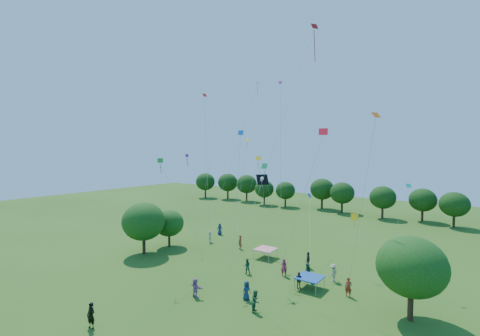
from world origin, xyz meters
name	(u,v)px	position (x,y,z in m)	size (l,w,h in m)	color
near_tree_west	(144,221)	(-14.89, 14.62, 4.02)	(5.13, 5.13, 6.33)	#422B19
near_tree_north	(169,223)	(-14.71, 18.52, 3.11)	(3.84, 3.84, 4.84)	#422B19
near_tree_east	(411,267)	(13.94, 16.21, 4.05)	(4.94, 4.94, 6.28)	#422B19
treeline	(353,194)	(-1.73, 55.43, 4.09)	(88.01, 8.77, 6.77)	#422B19
tent_red_stripe	(265,249)	(-2.04, 22.02, 1.04)	(2.20, 2.20, 1.10)	red
tent_blue	(310,277)	(5.63, 17.07, 1.04)	(2.20, 2.20, 1.10)	#174597
man_in_black	(91,316)	(-4.27, 1.85, 0.92)	(0.68, 0.44, 1.83)	black
crowd_person_0	(414,273)	(13.18, 24.44, 0.81)	(0.80, 0.43, 1.62)	#1A204C
crowd_person_1	(240,242)	(-6.43, 23.01, 0.90)	(0.67, 0.43, 1.80)	maroon
crowd_person_2	(256,301)	(3.93, 10.62, 0.85)	(0.84, 0.45, 1.70)	#235335
crowd_person_3	(210,237)	(-11.63, 23.07, 0.80)	(1.05, 0.47, 1.60)	#A7A686
crowd_person_4	(308,260)	(3.43, 21.80, 0.88)	(1.03, 0.47, 1.76)	#372E2C
crowd_person_5	(401,279)	(12.41, 22.02, 0.82)	(1.53, 0.55, 1.64)	#8C527C
crowd_person_6	(246,290)	(2.20, 11.86, 0.80)	(0.79, 0.43, 1.61)	navy
crowd_person_7	(348,287)	(9.02, 17.47, 0.83)	(0.62, 0.40, 1.66)	maroon
crowd_person_8	(307,272)	(4.79, 18.49, 0.86)	(0.85, 0.46, 1.72)	#22512F
crowd_person_9	(333,273)	(6.84, 19.90, 0.84)	(1.10, 0.50, 1.69)	#A5A384
crowd_person_10	(299,280)	(4.83, 16.47, 0.77)	(0.90, 0.41, 1.54)	#3D3331
crowd_person_11	(195,287)	(-1.70, 9.78, 0.81)	(1.51, 0.54, 1.62)	#9F61A6
crowd_person_12	(220,229)	(-13.13, 27.11, 0.86)	(0.84, 0.46, 1.71)	navy
crowd_person_13	(284,267)	(2.32, 18.34, 0.88)	(0.66, 0.42, 1.76)	maroon
crowd_person_14	(247,266)	(-1.06, 16.70, 0.78)	(0.77, 0.42, 1.56)	#275C3B
pirate_kite	(262,181)	(0.96, 16.38, 9.69)	(3.11, 3.31, 8.99)	black
red_high_kite	(299,76)	(3.43, 19.12, 19.89)	(5.21, 7.71, 23.87)	red
small_kite_0	(206,141)	(-5.59, 15.64, 13.66)	(2.84, 2.54, 17.51)	red
small_kite_1	(356,221)	(7.99, 23.23, 5.49)	(3.28, 0.43, 4.89)	yellow
small_kite_2	(244,163)	(-6.88, 24.57, 11.03)	(1.17, 4.81, 12.99)	gold
small_kite_3	(169,179)	(-7.21, 11.81, 9.75)	(4.05, 3.18, 10.56)	#167B23
small_kite_4	(238,169)	(0.41, 13.18, 10.99)	(1.47, 0.41, 13.09)	blue
small_kite_5	(281,150)	(2.82, 16.58, 12.68)	(0.98, 1.09, 17.83)	#891679
small_kite_6	(246,118)	(-9.13, 28.30, 17.32)	(5.65, 4.89, 21.25)	silver
small_kite_7	(404,202)	(12.25, 23.52, 7.71)	(2.20, 0.50, 8.20)	#0AA38D
small_kite_8	(310,173)	(8.64, 9.93, 11.10)	(5.47, 3.10, 12.67)	red
small_kite_9	(366,178)	(11.78, 11.50, 10.78)	(3.82, 7.71, 13.45)	#E3560B
small_kite_10	(255,172)	(-3.51, 22.02, 10.13)	(3.38, 1.05, 10.66)	yellow
small_kite_11	(267,181)	(0.50, 18.04, 9.48)	(3.94, 2.51, 9.99)	#1A9252
small_kite_12	(310,205)	(1.71, 26.00, 6.05)	(3.69, 8.13, 6.00)	blue
small_kite_13	(189,174)	(-12.79, 20.41, 9.55)	(1.95, 0.45, 10.88)	purple
small_kite_14	(206,181)	(-9.65, 20.24, 8.85)	(2.59, 0.36, 10.22)	white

